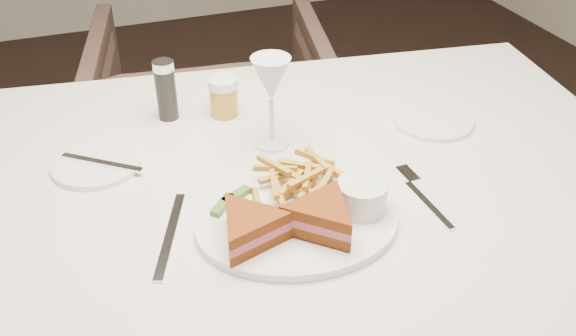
# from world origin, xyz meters

# --- Properties ---
(table) EXTENTS (1.47, 1.08, 0.75)m
(table) POSITION_xyz_m (0.25, -0.24, 0.38)
(table) COLOR silver
(table) RESTS_ON ground
(chair_far) EXTENTS (0.83, 0.80, 0.73)m
(chair_far) POSITION_xyz_m (0.34, 0.65, 0.37)
(chair_far) COLOR #4A352D
(chair_far) RESTS_ON ground
(table_setting) EXTENTS (0.81, 0.62, 0.18)m
(table_setting) POSITION_xyz_m (0.24, -0.29, 0.79)
(table_setting) COLOR white
(table_setting) RESTS_ON table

